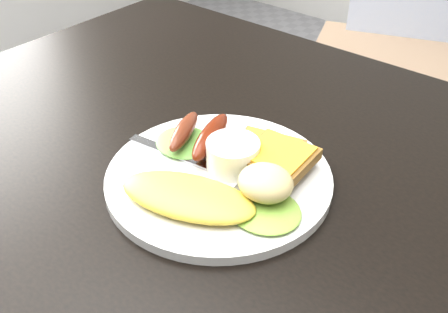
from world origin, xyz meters
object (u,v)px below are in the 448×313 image
(person, at_px, (431,55))
(plate, at_px, (219,178))
(dining_chair, at_px, (390,68))
(dining_table, at_px, (275,201))

(person, height_order, plate, person)
(dining_chair, xyz_separation_m, person, (0.22, -0.37, 0.24))
(dining_chair, bearing_deg, person, -80.39)
(person, distance_m, plate, 0.65)
(dining_chair, relative_size, plate, 1.72)
(person, bearing_deg, plate, 65.67)
(dining_table, distance_m, dining_chair, 1.06)
(dining_table, height_order, person, person)
(dining_table, height_order, dining_chair, dining_table)
(dining_table, height_order, plate, plate)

